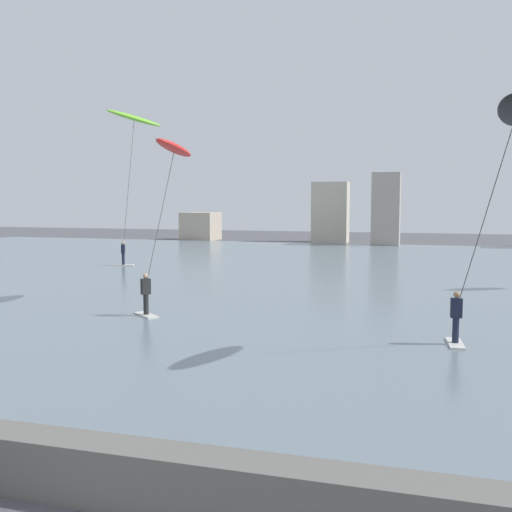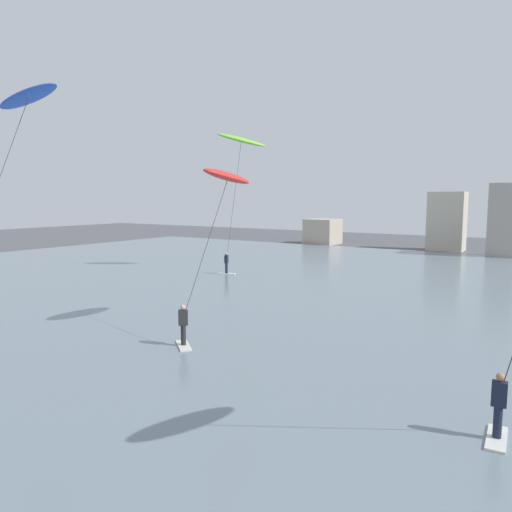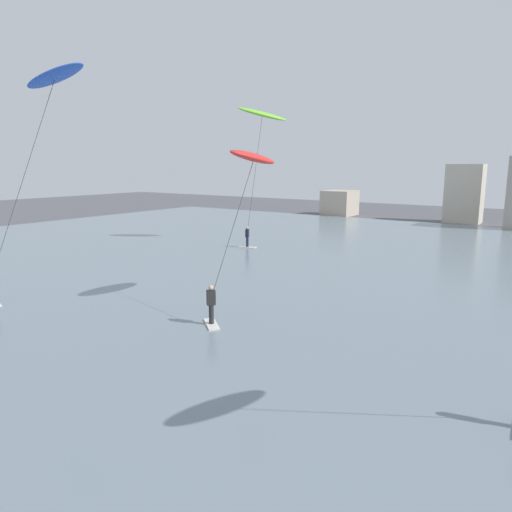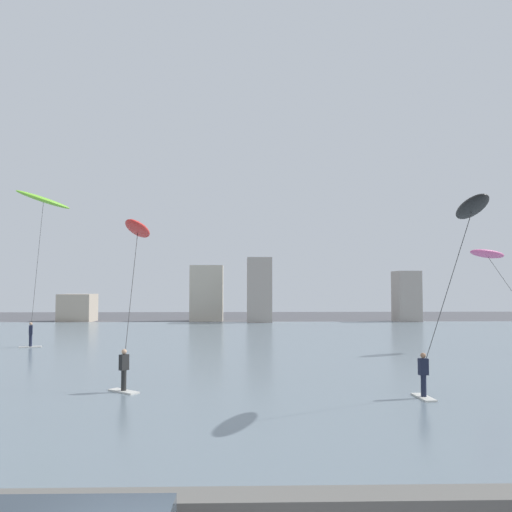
# 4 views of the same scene
# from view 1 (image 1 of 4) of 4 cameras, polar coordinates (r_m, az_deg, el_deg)

# --- Properties ---
(seawall_barrier) EXTENTS (60.00, 0.70, 0.92)m
(seawall_barrier) POSITION_cam_1_polar(r_m,az_deg,el_deg) (10.60, -23.41, -17.56)
(seawall_barrier) COLOR #66635E
(seawall_barrier) RESTS_ON ground
(water_bay) EXTENTS (84.00, 52.00, 0.10)m
(water_bay) POSITION_cam_1_polar(r_m,az_deg,el_deg) (35.05, 5.45, -1.91)
(water_bay) COLOR slate
(water_bay) RESTS_ON ground
(far_shore_buildings) EXTENTS (40.93, 6.14, 7.27)m
(far_shore_buildings) POSITION_cam_1_polar(r_m,az_deg,el_deg) (61.83, 10.76, 3.89)
(far_shore_buildings) COLOR #B7A893
(far_shore_buildings) RESTS_ON ground
(kitesurfer_black) EXTENTS (2.25, 3.77, 7.24)m
(kitesurfer_black) POSITION_cam_1_polar(r_m,az_deg,el_deg) (17.50, 23.41, 10.51)
(kitesurfer_black) COLOR silver
(kitesurfer_black) RESTS_ON water_bay
(kitesurfer_red) EXTENTS (1.42, 5.34, 7.14)m
(kitesurfer_red) POSITION_cam_1_polar(r_m,az_deg,el_deg) (25.15, -8.23, 9.21)
(kitesurfer_red) COLOR silver
(kitesurfer_red) RESTS_ON water_bay
(kitesurfer_lime) EXTENTS (3.80, 4.29, 10.93)m
(kitesurfer_lime) POSITION_cam_1_polar(r_m,az_deg,el_deg) (42.73, -11.88, 12.23)
(kitesurfer_lime) COLOR silver
(kitesurfer_lime) RESTS_ON water_bay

